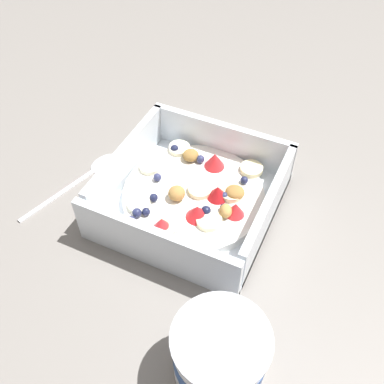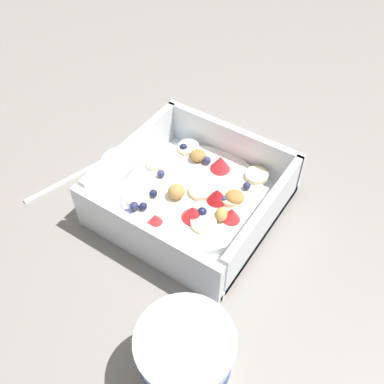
% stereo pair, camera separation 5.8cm
% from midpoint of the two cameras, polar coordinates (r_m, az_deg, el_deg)
% --- Properties ---
extents(ground_plane, '(2.40, 2.40, 0.00)m').
position_cam_midpoint_polar(ground_plane, '(0.61, -3.87, -1.26)').
color(ground_plane, gray).
extents(fruit_bowl, '(0.21, 0.21, 0.07)m').
position_cam_midpoint_polar(fruit_bowl, '(0.59, -2.73, -0.74)').
color(fruit_bowl, white).
rests_on(fruit_bowl, ground).
extents(spoon, '(0.07, 0.17, 0.01)m').
position_cam_midpoint_polar(spoon, '(0.67, -15.43, 2.50)').
color(spoon, silver).
rests_on(spoon, ground).
extents(yogurt_cup, '(0.10, 0.10, 0.08)m').
position_cam_midpoint_polar(yogurt_cup, '(0.46, -0.31, -20.47)').
color(yogurt_cup, white).
rests_on(yogurt_cup, ground).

